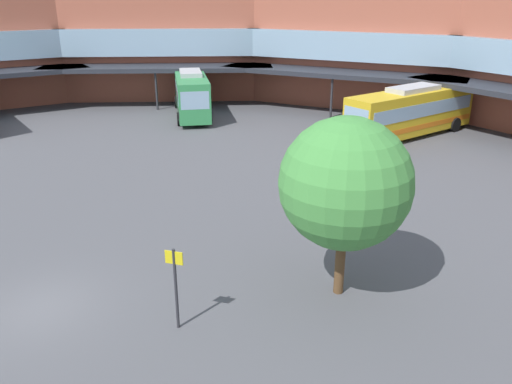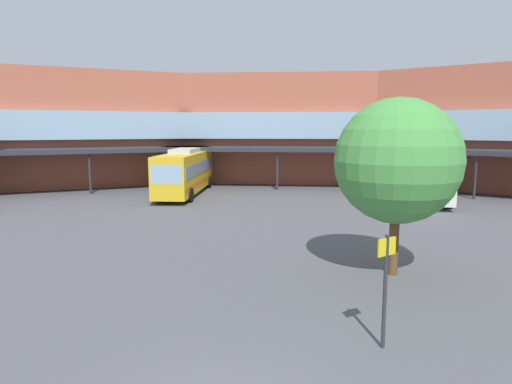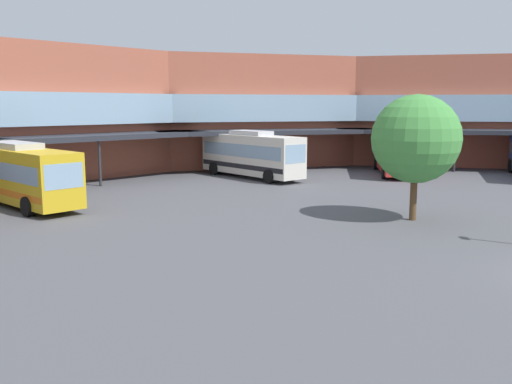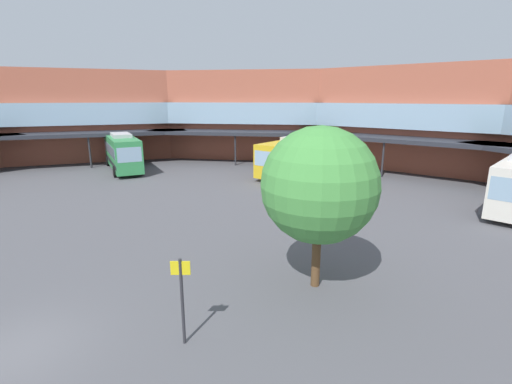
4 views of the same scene
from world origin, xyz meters
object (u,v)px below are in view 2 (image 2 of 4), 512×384
plaza_tree (397,161)px  bus_3 (423,174)px  bus_4 (185,171)px  stop_sign_post (385,280)px

plaza_tree → bus_3: bearing=71.5°
bus_4 → stop_sign_post: (11.27, -25.35, -0.17)m
bus_4 → plaza_tree: (12.76, -19.53, 2.35)m
bus_3 → stop_sign_post: size_ratio=3.73×
bus_3 → stop_sign_post: (-7.60, -24.07, -0.23)m
bus_3 → plaza_tree: (-6.11, -18.25, 2.29)m
bus_4 → stop_sign_post: bus_4 is taller
bus_3 → stop_sign_post: bus_3 is taller
bus_3 → bus_4: bus_3 is taller
bus_3 → bus_4: (-18.87, 1.28, -0.06)m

